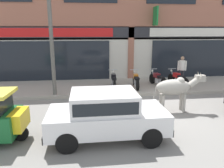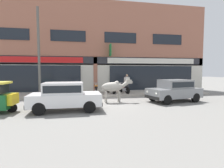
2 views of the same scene
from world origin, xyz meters
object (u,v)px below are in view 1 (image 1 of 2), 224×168
(pedestrian, at_px, (182,67))
(cow, at_px, (176,87))
(motorcycle_1, at_px, (136,80))
(car_1, at_px, (106,113))
(motorcycle_0, at_px, (114,80))
(motorcycle_2, at_px, (158,79))
(utility_pole, at_px, (51,26))
(motorcycle_3, at_px, (178,79))

(pedestrian, bearing_deg, cow, -117.00)
(cow, distance_m, motorcycle_1, 3.45)
(car_1, height_order, motorcycle_0, car_1)
(motorcycle_1, height_order, motorcycle_2, same)
(motorcycle_1, distance_m, utility_pole, 5.13)
(motorcycle_2, xyz_separation_m, pedestrian, (1.46, 0.27, 0.60))
(motorcycle_0, bearing_deg, motorcycle_3, -0.69)
(pedestrian, bearing_deg, motorcycle_3, -135.47)
(cow, relative_size, motorcycle_3, 1.21)
(car_1, distance_m, motorcycle_0, 5.42)
(motorcycle_2, height_order, utility_pole, utility_pole)
(motorcycle_1, distance_m, motorcycle_3, 2.41)
(motorcycle_0, bearing_deg, car_1, -99.39)
(motorcycle_3, distance_m, utility_pole, 7.24)
(motorcycle_3, relative_size, utility_pole, 0.28)
(motorcycle_1, xyz_separation_m, pedestrian, (2.74, 0.41, 0.60))
(car_1, height_order, motorcycle_3, car_1)
(motorcycle_0, bearing_deg, pedestrian, 4.07)
(cow, relative_size, motorcycle_0, 1.19)
(car_1, relative_size, pedestrian, 2.27)
(car_1, bearing_deg, motorcycle_3, 49.71)
(car_1, bearing_deg, motorcycle_1, 68.20)
(car_1, xyz_separation_m, motorcycle_0, (0.88, 5.34, -0.27))
(motorcycle_3, bearing_deg, pedestrian, 44.53)
(motorcycle_1, relative_size, pedestrian, 1.13)
(cow, xyz_separation_m, motorcycle_0, (-2.04, 3.44, -0.46))
(car_1, distance_m, utility_pole, 5.47)
(motorcycle_3, bearing_deg, utility_pole, -171.82)
(car_1, bearing_deg, pedestrian, 49.39)
(cow, height_order, motorcycle_1, cow)
(motorcycle_3, relative_size, pedestrian, 1.11)
(cow, relative_size, utility_pole, 0.33)
(motorcycle_2, distance_m, motorcycle_3, 1.14)
(cow, distance_m, motorcycle_3, 3.77)
(car_1, xyz_separation_m, motorcycle_1, (2.09, 5.22, -0.27))
(motorcycle_3, bearing_deg, motorcycle_1, -178.00)
(car_1, height_order, utility_pole, utility_pole)
(motorcycle_0, height_order, motorcycle_2, same)
(cow, xyz_separation_m, motorcycle_1, (-0.84, 3.31, -0.46))
(cow, height_order, motorcycle_2, cow)
(motorcycle_2, relative_size, pedestrian, 1.12)
(motorcycle_1, height_order, pedestrian, pedestrian)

